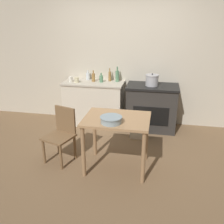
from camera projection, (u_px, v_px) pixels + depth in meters
ground_plane at (106, 156)px, 4.00m from camera, size 14.00×14.00×0.00m
wall_back at (122, 60)px, 4.99m from camera, size 8.00×0.07×2.55m
counter_cabinet at (94, 103)px, 5.10m from camera, size 1.20×0.57×0.88m
stove at (152, 107)px, 4.87m from camera, size 0.98×0.63×0.88m
work_table at (117, 127)px, 3.49m from camera, size 0.91×0.70×0.79m
chair at (61, 133)px, 3.78m from camera, size 0.50×0.50×0.83m
flour_sack at (137, 128)px, 4.56m from camera, size 0.24×0.17×0.40m
stock_pot at (152, 80)px, 4.66m from camera, size 0.25×0.25×0.23m
mixing_bowl_large at (111, 119)px, 3.26m from camera, size 0.29×0.29×0.09m
bottle_far_left at (101, 79)px, 4.92m from camera, size 0.08×0.08×0.18m
bottle_left at (93, 77)px, 4.96m from camera, size 0.07×0.07×0.22m
bottle_mid_left at (117, 76)px, 4.95m from camera, size 0.07×0.07×0.30m
bottle_center_left at (88, 76)px, 5.12m from camera, size 0.08×0.08×0.19m
bottle_center at (110, 76)px, 5.00m from camera, size 0.06×0.06×0.26m
cup_center_right at (70, 79)px, 4.95m from camera, size 0.08×0.08×0.10m
cup_mid_right at (77, 80)px, 4.90m from camera, size 0.09×0.09×0.10m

